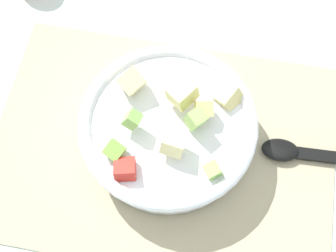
# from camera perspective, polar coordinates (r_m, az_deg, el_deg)

# --- Properties ---
(ground_plane) EXTENTS (2.40, 2.40, 0.00)m
(ground_plane) POSITION_cam_1_polar(r_m,az_deg,el_deg) (0.70, -0.62, -2.66)
(ground_plane) COLOR silver
(placemat) EXTENTS (0.52, 0.37, 0.01)m
(placemat) POSITION_cam_1_polar(r_m,az_deg,el_deg) (0.70, -0.62, -2.57)
(placemat) COLOR tan
(placemat) RESTS_ON ground_plane
(salad_bowl) EXTENTS (0.26, 0.26, 0.10)m
(salad_bowl) POSITION_cam_1_polar(r_m,az_deg,el_deg) (0.67, 0.02, -0.26)
(salad_bowl) COLOR white
(salad_bowl) RESTS_ON placemat
(serving_spoon) EXTENTS (0.20, 0.04, 0.01)m
(serving_spoon) POSITION_cam_1_polar(r_m,az_deg,el_deg) (0.72, 16.79, -3.30)
(serving_spoon) COLOR black
(serving_spoon) RESTS_ON placemat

